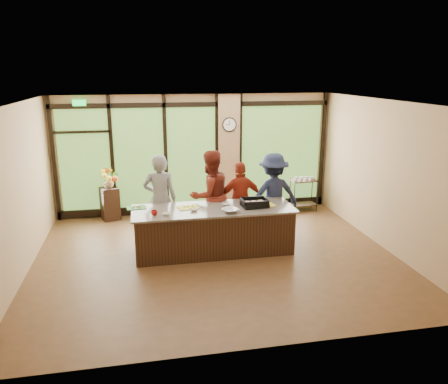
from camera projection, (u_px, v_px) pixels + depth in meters
name	position (u px, v px, depth m)	size (l,w,h in m)	color
floor	(216.00, 257.00, 8.61)	(7.00, 7.00, 0.00)	#4D321B
ceiling	(215.00, 102.00, 7.80)	(7.00, 7.00, 0.00)	white
back_wall	(195.00, 155.00, 11.04)	(7.00, 7.00, 0.00)	tan
left_wall	(17.00, 193.00, 7.56)	(6.00, 6.00, 0.00)	tan
right_wall	(386.00, 175.00, 8.85)	(6.00, 6.00, 0.00)	tan
window_wall	(202.00, 159.00, 11.06)	(6.90, 0.12, 3.00)	tan
island_base	(214.00, 231.00, 8.77)	(3.10, 1.00, 0.88)	black
countertop	(213.00, 209.00, 8.65)	(3.20, 1.10, 0.04)	gray
wall_clock	(229.00, 125.00, 10.87)	(0.36, 0.04, 0.36)	black
cook_left	(160.00, 199.00, 9.14)	(0.70, 0.46, 1.91)	slate
cook_midleft	(210.00, 196.00, 9.29)	(0.95, 0.74, 1.96)	maroon
cook_midright	(241.00, 200.00, 9.48)	(0.98, 0.41, 1.68)	maroon
cook_right	(273.00, 195.00, 9.59)	(1.19, 0.68, 1.84)	#1A203A
roasting_pan	(254.00, 204.00, 8.74)	(0.50, 0.39, 0.09)	black
mixing_bowl	(230.00, 211.00, 8.37)	(0.30, 0.30, 0.07)	silver
cutting_board_left	(136.00, 208.00, 8.66)	(0.38, 0.28, 0.01)	#2F7E2E
cutting_board_center	(188.00, 207.00, 8.67)	(0.41, 0.31, 0.01)	gold
cutting_board_right	(265.00, 205.00, 8.82)	(0.38, 0.28, 0.01)	gold
prep_bowl_near	(166.00, 214.00, 8.22)	(0.15, 0.15, 0.05)	white
prep_bowl_mid	(194.00, 210.00, 8.47)	(0.14, 0.14, 0.04)	white
prep_bowl_far	(226.00, 204.00, 8.84)	(0.13, 0.13, 0.03)	white
red_ramekin	(154.00, 213.00, 8.21)	(0.12, 0.12, 0.10)	#A41410
flower_stand	(110.00, 204.00, 10.70)	(0.40, 0.40, 0.80)	black
flower_vase	(108.00, 182.00, 10.56)	(0.27, 0.27, 0.28)	olive
bar_cart	(304.00, 190.00, 11.33)	(0.69, 0.42, 0.92)	black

